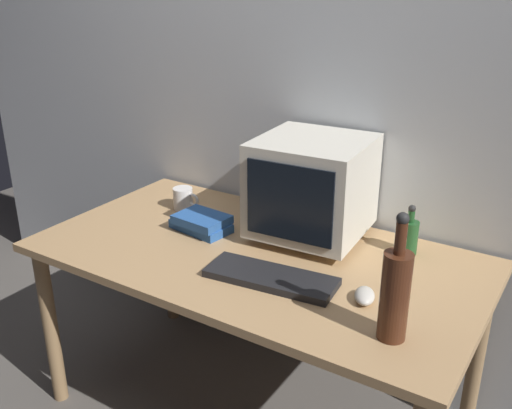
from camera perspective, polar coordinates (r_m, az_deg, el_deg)
name	(u,v)px	position (r m, az deg, el deg)	size (l,w,h in m)	color
back_wall	(323,75)	(2.26, 6.62, 12.52)	(4.00, 0.08, 2.50)	silver
desk	(256,272)	(2.07, 0.00, -6.64)	(1.55, 0.83, 0.70)	tan
crt_monitor	(312,187)	(2.08, 5.52, 1.69)	(0.41, 0.41, 0.37)	beige
keyboard	(271,277)	(1.85, 1.47, -7.16)	(0.42, 0.15, 0.02)	black
computer_mouse	(365,296)	(1.77, 10.60, -8.79)	(0.06, 0.10, 0.04)	beige
bottle_tall	(395,292)	(1.57, 13.50, -8.40)	(0.08, 0.08, 0.36)	#472314
bottle_short	(409,236)	(2.07, 14.80, -2.96)	(0.06, 0.06, 0.18)	#1E4C23
book_stack	(201,223)	(2.19, -5.38, -1.80)	(0.24, 0.16, 0.06)	#28569E
mug	(184,199)	(2.39, -7.12, 0.58)	(0.12, 0.08, 0.09)	white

